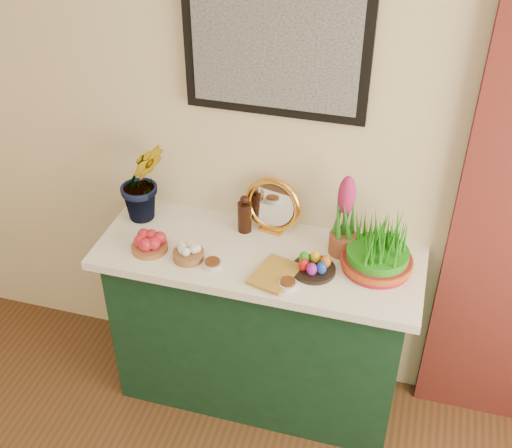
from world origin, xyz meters
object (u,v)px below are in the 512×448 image
at_px(book, 258,267).
at_px(wheatgrass_sabzeh, 378,247).
at_px(mirror, 273,206).
at_px(hyacinth_green, 141,169).
at_px(sideboard, 259,329).

height_order(book, wheatgrass_sabzeh, wheatgrass_sabzeh).
bearing_deg(mirror, hyacinth_green, -173.89).
bearing_deg(mirror, book, -86.94).
xyz_separation_m(sideboard, mirror, (0.01, 0.17, 0.59)).
height_order(sideboard, wheatgrass_sabzeh, wheatgrass_sabzeh).
relative_size(book, wheatgrass_sabzeh, 0.70).
relative_size(mirror, book, 1.29).
relative_size(sideboard, book, 6.25).
bearing_deg(sideboard, wheatgrass_sabzeh, 3.55).
distance_m(mirror, wheatgrass_sabzeh, 0.50).
relative_size(hyacinth_green, wheatgrass_sabzeh, 1.71).
bearing_deg(hyacinth_green, wheatgrass_sabzeh, -39.17).
relative_size(sideboard, hyacinth_green, 2.56).
distance_m(sideboard, book, 0.49).
xyz_separation_m(book, wheatgrass_sabzeh, (0.46, 0.15, 0.09)).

